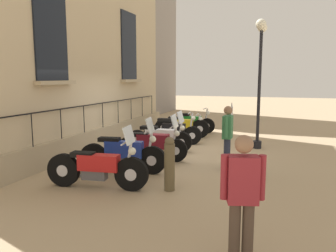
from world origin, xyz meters
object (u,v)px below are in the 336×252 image
motorcycle_blue (123,154)px  pedestrian_walking (242,194)px  motorcycle_black (173,132)px  motorcycle_green (191,123)px  motorcycle_maroon (152,145)px  motorcycle_yellow (182,126)px  motorcycle_white (160,137)px  pedestrian_standing (227,134)px  bollard (170,164)px  motorcycle_red (98,168)px  lamppost (260,57)px  crowd_barrier (232,115)px

motorcycle_blue → pedestrian_walking: (3.17, -3.21, 0.46)m
motorcycle_black → motorcycle_green: 2.47m
motorcycle_maroon → motorcycle_yellow: motorcycle_maroon is taller
motorcycle_white → pedestrian_walking: size_ratio=1.27×
motorcycle_black → pedestrian_standing: (2.29, -2.66, 0.49)m
motorcycle_blue → pedestrian_walking: size_ratio=1.32×
motorcycle_maroon → bollard: (1.23, -2.19, 0.11)m
motorcycle_red → lamppost: bearing=61.2°
motorcycle_blue → bollard: 1.71m
motorcycle_yellow → pedestrian_standing: 4.61m
motorcycle_maroon → pedestrian_standing: bearing=-6.2°
motorcycle_green → pedestrian_standing: 5.65m
motorcycle_yellow → motorcycle_green: size_ratio=1.03×
lamppost → motorcycle_black: bearing=-177.0°
motorcycle_white → bollard: 3.68m
motorcycle_white → bollard: motorcycle_white is taller
motorcycle_black → crowd_barrier: size_ratio=0.96×
motorcycle_white → pedestrian_walking: (3.15, -5.72, 0.49)m
motorcycle_maroon → pedestrian_walking: pedestrian_walking is taller
motorcycle_maroon → motorcycle_black: motorcycle_maroon is taller
motorcycle_red → crowd_barrier: motorcycle_red is taller
motorcycle_maroon → motorcycle_black: 2.45m
motorcycle_maroon → pedestrian_walking: bearing=-57.1°
motorcycle_maroon → motorcycle_green: size_ratio=0.98×
motorcycle_yellow → motorcycle_white: bearing=-89.3°
motorcycle_black → motorcycle_yellow: bearing=92.1°
lamppost → crowd_barrier: 5.06m
pedestrian_standing → crowd_barrier: bearing=97.2°
motorcycle_black → lamppost: (2.83, 0.15, 2.50)m
motorcycle_black → lamppost: 3.78m
lamppost → pedestrian_walking: lamppost is taller
motorcycle_yellow → crowd_barrier: 3.44m
pedestrian_standing → bollard: bearing=-113.4°
motorcycle_green → pedestrian_walking: pedestrian_walking is taller
motorcycle_green → bollard: bollard is taller
motorcycle_blue → motorcycle_white: 2.50m
motorcycle_black → pedestrian_standing: bearing=-49.3°
motorcycle_green → pedestrian_standing: (2.30, -5.14, 0.48)m
bollard → motorcycle_green: bearing=101.5°
pedestrian_walking → bollard: bearing=126.0°
motorcycle_white → motorcycle_black: size_ratio=1.02×
motorcycle_black → motorcycle_maroon: bearing=-85.2°
motorcycle_white → motorcycle_yellow: (-0.03, 2.53, -0.01)m
motorcycle_maroon → crowd_barrier: motorcycle_maroon is taller
motorcycle_blue → motorcycle_yellow: 5.03m
motorcycle_white → pedestrian_standing: size_ratio=1.31×
motorcycle_black → motorcycle_red: bearing=-90.0°
pedestrian_standing → pedestrian_walking: 4.39m
motorcycle_green → pedestrian_standing: pedestrian_standing is taller
motorcycle_blue → motorcycle_yellow: motorcycle_blue is taller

